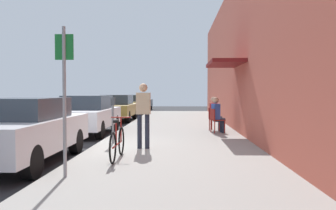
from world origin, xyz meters
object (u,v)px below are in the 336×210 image
street_sign (64,89)px  pedestrian_standing (143,110)px  cafe_chair_0 (216,119)px  cafe_chair_1 (213,117)px  parked_car_3 (132,104)px  parked_car_2 (117,107)px  seated_patron_1 (215,112)px  parked_car_1 (87,114)px  parked_car_0 (22,130)px  seated_patron_0 (217,114)px  parked_car_4 (141,102)px  parking_meter (113,117)px  bicycle_0 (117,143)px

street_sign → pedestrian_standing: 3.34m
cafe_chair_0 → cafe_chair_1: same height
parked_car_3 → parked_car_2: bearing=-90.0°
parked_car_3 → seated_patron_1: size_ratio=3.41×
parked_car_1 → street_sign: size_ratio=1.69×
parked_car_0 → seated_patron_1: size_ratio=3.41×
seated_patron_0 → cafe_chair_1: bearing=93.7°
parked_car_4 → parking_meter: 20.89m
parked_car_4 → cafe_chair_1: size_ratio=5.06×
parked_car_1 → seated_patron_1: 4.86m
parked_car_3 → seated_patron_0: (4.84, -12.47, 0.09)m
parked_car_4 → cafe_chair_1: (4.78, -17.28, -0.09)m
cafe_chair_0 → parked_car_0: bearing=-133.1°
parking_meter → cafe_chair_0: size_ratio=1.52×
cafe_chair_1 → seated_patron_1: size_ratio=0.67×
parked_car_4 → cafe_chair_0: size_ratio=5.06×
parked_car_3 → parked_car_4: (0.00, 5.67, -0.01)m
street_sign → parked_car_3: bearing=94.5°
parked_car_2 → parking_meter: bearing=-80.5°
parked_car_3 → seated_patron_1: 12.59m
pedestrian_standing → street_sign: bearing=-108.3°
parked_car_0 → parked_car_4: 23.27m
parked_car_3 → parked_car_4: bearing=90.0°
seated_patron_0 → pedestrian_standing: bearing=-122.2°
parked_car_2 → seated_patron_1: parked_car_2 is taller
bicycle_0 → pedestrian_standing: size_ratio=1.01×
street_sign → bicycle_0: bearing=69.4°
parking_meter → seated_patron_0: parking_meter is taller
parked_car_0 → cafe_chair_0: bearing=46.9°
parked_car_0 → parking_meter: (1.55, 2.44, 0.13)m
street_sign → seated_patron_1: street_sign is taller
parked_car_3 → seated_patron_0: seated_patron_0 is taller
parked_car_3 → bicycle_0: bearing=-83.1°
parked_car_2 → cafe_chair_0: size_ratio=5.06×
seated_patron_0 → seated_patron_1: bearing=90.0°
parked_car_0 → cafe_chair_0: 6.99m
cafe_chair_1 → parked_car_3: bearing=112.4°
cafe_chair_1 → seated_patron_1: bearing=-18.7°
parked_car_2 → bicycle_0: (2.12, -11.75, -0.26)m
cafe_chair_0 → seated_patron_1: (0.06, 0.86, 0.19)m
parked_car_3 → parked_car_0: bearing=-90.0°
bicycle_0 → seated_patron_0: seated_patron_0 is taller
parked_car_1 → seated_patron_1: size_ratio=3.41×
parking_meter → cafe_chair_1: size_ratio=1.52×
parked_car_4 → bicycle_0: size_ratio=2.57×
cafe_chair_0 → seated_patron_0: 0.20m
parking_meter → seated_patron_1: parking_meter is taller
parked_car_1 → parked_car_3: (0.00, 12.12, -0.03)m
street_sign → cafe_chair_1: bearing=66.8°
parked_car_1 → seated_patron_0: size_ratio=3.41×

